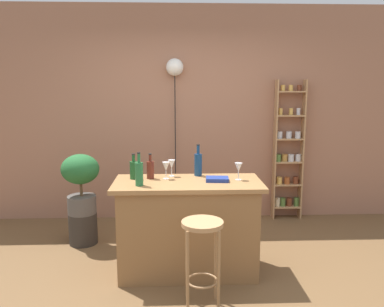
{
  "coord_description": "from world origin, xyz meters",
  "views": [
    {
      "loc": [
        -0.1,
        -3.25,
        1.78
      ],
      "look_at": [
        0.05,
        0.55,
        1.11
      ],
      "focal_mm": 36.57,
      "sensor_mm": 36.0,
      "label": 1
    }
  ],
  "objects": [
    {
      "name": "wine_glass_right",
      "position": [
        0.48,
        0.34,
        1.01
      ],
      "size": [
        0.07,
        0.07,
        0.16
      ],
      "color": "silver",
      "rests_on": "kitchen_counter"
    },
    {
      "name": "plant_stool",
      "position": [
        -1.17,
        1.03,
        0.18
      ],
      "size": [
        0.32,
        0.32,
        0.36
      ],
      "primitive_type": "cylinder",
      "color": "#2D2823",
      "rests_on": "ground"
    },
    {
      "name": "wine_glass_left",
      "position": [
        -0.2,
        0.41,
        1.01
      ],
      "size": [
        0.07,
        0.07,
        0.16
      ],
      "color": "silver",
      "rests_on": "kitchen_counter"
    },
    {
      "name": "cookbook",
      "position": [
        0.28,
        0.3,
        0.91
      ],
      "size": [
        0.22,
        0.17,
        0.03
      ],
      "primitive_type": "cube",
      "rotation": [
        0.0,
        0.0,
        -0.09
      ],
      "color": "navy",
      "rests_on": "kitchen_counter"
    },
    {
      "name": "back_wall",
      "position": [
        0.0,
        1.95,
        1.4
      ],
      "size": [
        6.4,
        0.1,
        2.8
      ],
      "primitive_type": "cube",
      "color": "#9E6B51",
      "rests_on": "ground"
    },
    {
      "name": "ground",
      "position": [
        0.0,
        0.0,
        0.0
      ],
      "size": [
        12.0,
        12.0,
        0.0
      ],
      "primitive_type": "plane",
      "color": "brown"
    },
    {
      "name": "bottle_soda_blue",
      "position": [
        -0.51,
        0.42,
        0.99
      ],
      "size": [
        0.07,
        0.07,
        0.24
      ],
      "color": "#194C23",
      "rests_on": "kitchen_counter"
    },
    {
      "name": "kitchen_counter",
      "position": [
        0.0,
        0.3,
        0.45
      ],
      "size": [
        1.38,
        0.63,
        0.89
      ],
      "color": "olive",
      "rests_on": "ground"
    },
    {
      "name": "pendant_globe_light",
      "position": [
        -0.12,
        1.84,
        1.98
      ],
      "size": [
        0.22,
        0.22,
        2.12
      ],
      "color": "black",
      "rests_on": "ground"
    },
    {
      "name": "spice_shelf",
      "position": [
        1.38,
        1.81,
        0.88
      ],
      "size": [
        0.39,
        0.14,
        1.85
      ],
      "color": "tan",
      "rests_on": "ground"
    },
    {
      "name": "bottle_olive_oil",
      "position": [
        -0.44,
        0.16,
        1.01
      ],
      "size": [
        0.07,
        0.07,
        0.3
      ],
      "color": "#236638",
      "rests_on": "kitchen_counter"
    },
    {
      "name": "bottle_spirits_clear",
      "position": [
        0.11,
        0.53,
        1.01
      ],
      "size": [
        0.08,
        0.08,
        0.31
      ],
      "color": "navy",
      "rests_on": "kitchen_counter"
    },
    {
      "name": "wine_glass_center",
      "position": [
        -0.15,
        0.52,
        1.01
      ],
      "size": [
        0.07,
        0.07,
        0.16
      ],
      "color": "silver",
      "rests_on": "kitchen_counter"
    },
    {
      "name": "bar_stool",
      "position": [
        0.1,
        -0.34,
        0.54
      ],
      "size": [
        0.33,
        0.33,
        0.73
      ],
      "color": "#997047",
      "rests_on": "ground"
    },
    {
      "name": "bottle_wine_red",
      "position": [
        -0.35,
        0.43,
        0.99
      ],
      "size": [
        0.07,
        0.07,
        0.24
      ],
      "color": "#5B2319",
      "rests_on": "kitchen_counter"
    },
    {
      "name": "potted_plant",
      "position": [
        -1.17,
        1.03,
        0.75
      ],
      "size": [
        0.42,
        0.38,
        0.68
      ],
      "color": "#514C47",
      "rests_on": "plant_stool"
    }
  ]
}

